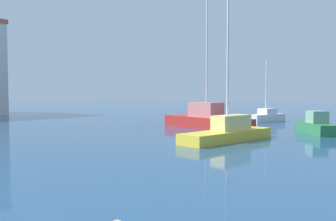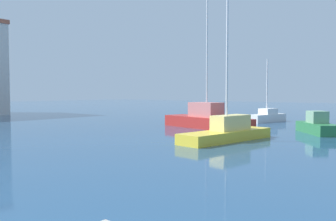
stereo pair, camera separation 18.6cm
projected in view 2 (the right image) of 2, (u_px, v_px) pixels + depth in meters
water at (55, 128)px, 27.81m from camera, size 160.00×160.00×0.00m
sailboat_red_far_right at (206, 119)px, 27.46m from camera, size 3.57×7.97×12.14m
sailboat_white_center_channel at (267, 116)px, 33.28m from camera, size 4.53×2.08×5.78m
sailboat_yellow_inner_mooring at (228, 131)px, 20.31m from camera, size 6.70×2.43×8.96m
motorboat_green_behind_lamppost at (317, 126)px, 23.85m from camera, size 4.00×3.72×1.50m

